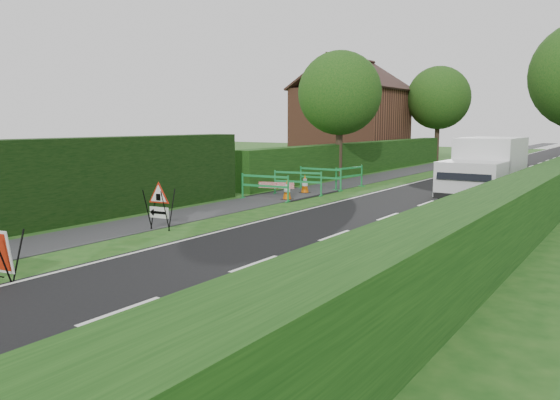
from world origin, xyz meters
The scene contains 21 objects.
ground centered at (0.00, 0.00, 0.00)m, with size 120.00×120.00×0.00m, color #194915.
road_surface centered at (2.50, 35.00, 0.00)m, with size 6.00×90.00×0.02m, color black.
footpath centered at (-3.00, 35.00, 0.01)m, with size 2.00×90.00×0.02m, color #2D2D30.
hedge_west_near centered at (-5.00, 0.00, 0.00)m, with size 1.10×18.00×2.50m, color black.
hedge_west_far centered at (-5.00, 22.00, 0.00)m, with size 1.00×24.00×1.80m, color #14380F.
house_west centered at (-10.00, 30.00, 2.90)m, with size 7.50×7.40×7.88m.
tree_nw centered at (-4.60, 18.00, 4.48)m, with size 4.40×4.40×6.70m.
tree_fw centered at (-4.60, 34.00, 4.83)m, with size 4.80×4.80×7.24m.
triangle_sign centered at (-1.87, 2.43, 0.79)m, with size 0.87×0.87×1.13m.
works_van centered at (4.13, 13.18, 1.27)m, with size 2.09×5.26×2.39m.
traffic_cone_0 centered at (4.76, 11.00, 0.39)m, with size 0.38×0.38×0.79m.
traffic_cone_1 centered at (4.73, 12.75, 0.39)m, with size 0.38×0.38×0.79m.
traffic_cone_2 centered at (4.78, 15.80, 0.39)m, with size 0.38×0.38×0.79m.
traffic_cone_3 centered at (-2.29, 9.48, 0.39)m, with size 0.38×0.38×0.79m.
traffic_cone_4 centered at (-2.78, 11.58, 0.39)m, with size 0.38×0.38×0.79m.
ped_barrier_0 centered at (-2.92, 8.89, 0.63)m, with size 2.09×0.57×1.00m.
ped_barrier_1 centered at (-2.71, 10.91, 0.63)m, with size 2.08×0.83×1.00m.
ped_barrier_2 centered at (-2.82, 12.95, 0.63)m, with size 2.07×0.42×1.00m.
ped_barrier_3 centered at (-2.01, 14.16, 0.63)m, with size 0.63×2.09×1.00m.
redwhite_plank centered at (-3.22, 10.09, 0.00)m, with size 1.50×0.04×0.25m, color red.
hatchback_car centered at (2.30, 27.35, 0.61)m, with size 1.44×3.58×1.22m, color silver.
Camera 1 is at (9.18, -7.89, 2.94)m, focal length 35.00 mm.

